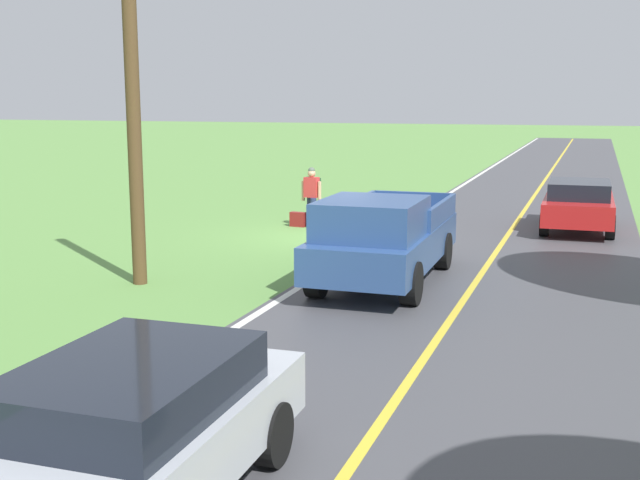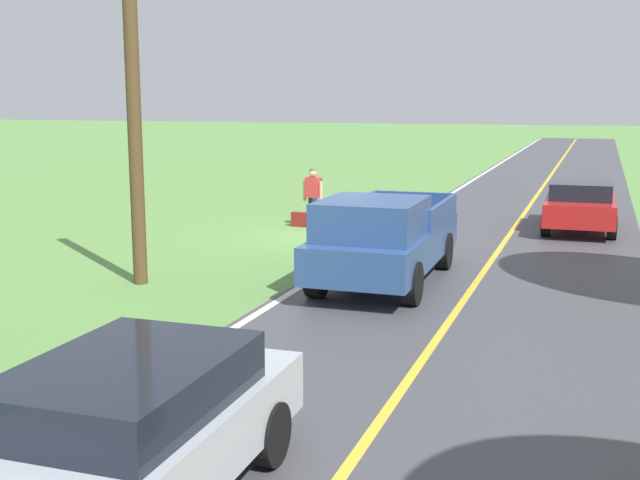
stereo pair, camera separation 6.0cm
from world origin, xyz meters
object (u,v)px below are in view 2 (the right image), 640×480
(suitcase_carried, at_px, (299,219))
(sedan_near_oncoming, at_px, (580,204))
(sedan_ahead_same_lane, at_px, (121,436))
(utility_pole_roadside, at_px, (134,107))
(hitchhiker_walking, at_px, (313,194))
(pickup_truck_passing, at_px, (383,237))

(suitcase_carried, relative_size, sedan_near_oncoming, 0.10)
(sedan_ahead_same_lane, distance_m, utility_pole_roadside, 9.69)
(sedan_near_oncoming, xyz_separation_m, sedan_ahead_same_lane, (3.37, 17.86, 0.00))
(hitchhiker_walking, height_order, sedan_ahead_same_lane, hitchhiker_walking)
(pickup_truck_passing, relative_size, sedan_ahead_same_lane, 1.22)
(sedan_near_oncoming, distance_m, utility_pole_roadside, 13.14)
(hitchhiker_walking, bearing_deg, sedan_near_oncoming, -164.67)
(pickup_truck_passing, distance_m, utility_pole_roadside, 5.51)
(suitcase_carried, bearing_deg, pickup_truck_passing, 39.21)
(utility_pole_roadside, bearing_deg, pickup_truck_passing, -161.50)
(pickup_truck_passing, bearing_deg, sedan_near_oncoming, -112.96)
(suitcase_carried, height_order, pickup_truck_passing, pickup_truck_passing)
(suitcase_carried, xyz_separation_m, sedan_ahead_same_lane, (-4.37, 15.82, 0.54))
(pickup_truck_passing, bearing_deg, suitcase_carried, -56.41)
(hitchhiker_walking, xyz_separation_m, sedan_near_oncoming, (-7.31, -2.00, -0.23))
(sedan_near_oncoming, relative_size, sedan_ahead_same_lane, 1.00)
(pickup_truck_passing, relative_size, sedan_near_oncoming, 1.23)
(sedan_ahead_same_lane, height_order, utility_pole_roadside, utility_pole_roadside)
(suitcase_carried, height_order, sedan_ahead_same_lane, sedan_ahead_same_lane)
(sedan_near_oncoming, height_order, utility_pole_roadside, utility_pole_roadside)
(pickup_truck_passing, relative_size, utility_pole_roadside, 0.77)
(pickup_truck_passing, height_order, sedan_near_oncoming, pickup_truck_passing)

